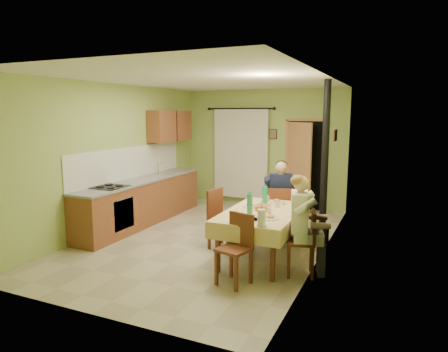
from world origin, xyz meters
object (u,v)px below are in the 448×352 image
at_px(chair_near, 234,263).
at_px(dining_table, 262,235).
at_px(chair_far, 280,223).
at_px(stove_flue, 324,185).
at_px(chair_right, 301,255).
at_px(man_far, 281,191).
at_px(man_right, 302,214).
at_px(chair_left, 224,231).

bearing_deg(chair_near, dining_table, -77.21).
distance_m(chair_far, stove_flue, 1.04).
height_order(chair_right, man_far, man_far).
xyz_separation_m(dining_table, chair_near, (-0.03, -1.04, -0.09)).
bearing_deg(chair_far, chair_right, -78.12).
bearing_deg(chair_right, stove_flue, -15.74).
distance_m(dining_table, man_far, 1.19).
height_order(man_far, man_right, same).
bearing_deg(chair_right, man_right, 90.00).
xyz_separation_m(chair_far, man_right, (0.71, -1.45, 0.59)).
bearing_deg(chair_far, stove_flue, -7.87).
distance_m(dining_table, man_right, 0.94).
bearing_deg(dining_table, man_far, 90.22).
distance_m(chair_near, chair_right, 0.99).
distance_m(chair_left, stove_flue, 1.88).
bearing_deg(chair_left, chair_right, 77.31).
distance_m(chair_left, man_right, 1.66).
distance_m(chair_far, man_far, 0.59).
bearing_deg(chair_far, man_far, 90.00).
relative_size(chair_near, chair_left, 0.95).
bearing_deg(man_right, chair_left, 52.08).
relative_size(dining_table, man_right, 1.31).
bearing_deg(man_far, dining_table, -103.82).
bearing_deg(man_far, man_right, -78.63).
distance_m(chair_far, chair_near, 2.10).
bearing_deg(chair_right, chair_left, 52.35).
bearing_deg(stove_flue, man_far, -174.13).
distance_m(chair_far, chair_right, 1.62).
xyz_separation_m(dining_table, chair_right, (0.71, -0.38, -0.09)).
distance_m(chair_right, man_far, 1.73).
xyz_separation_m(man_right, stove_flue, (0.02, 1.54, 0.15)).
distance_m(dining_table, chair_near, 1.04).
xyz_separation_m(chair_left, man_right, (1.44, -0.59, 0.59)).
relative_size(chair_right, chair_left, 0.94).
xyz_separation_m(chair_right, chair_left, (-1.45, 0.59, 0.00)).
relative_size(chair_right, man_far, 0.67).
relative_size(chair_right, man_right, 0.67).
relative_size(chair_near, man_far, 0.68).
relative_size(dining_table, chair_left, 1.83).
bearing_deg(dining_table, man_right, -29.32).
bearing_deg(man_right, chair_right, -90.00).
bearing_deg(man_far, chair_left, -144.64).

